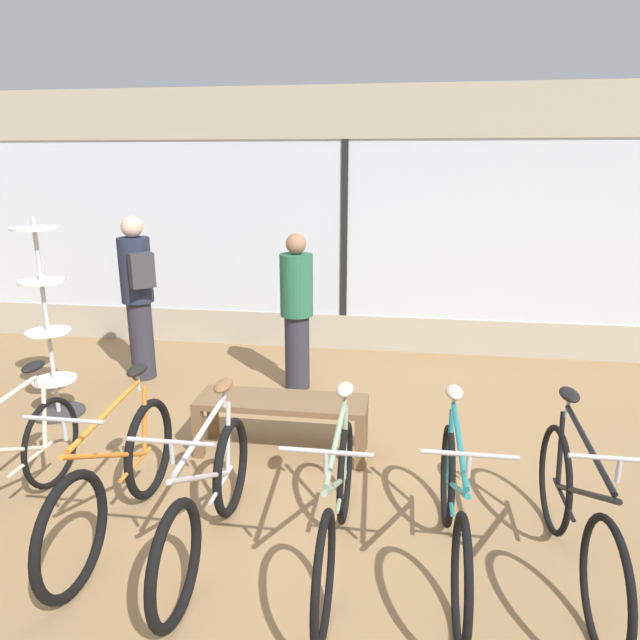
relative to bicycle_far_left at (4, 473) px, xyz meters
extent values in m
plane|color=#99754C|center=(1.80, 0.35, -0.38)|extent=(24.00, 24.00, 0.00)
cube|color=#B2A893|center=(1.80, 4.03, -0.16)|extent=(12.00, 0.08, 0.45)
cube|color=silver|center=(1.80, 4.03, 1.14)|extent=(12.00, 0.04, 2.15)
cube|color=#B2A893|center=(1.80, 4.03, 2.52)|extent=(12.00, 0.08, 0.60)
cube|color=black|center=(1.80, 4.00, 1.14)|extent=(0.08, 0.02, 2.15)
torus|color=black|center=(0.00, 0.51, -0.05)|extent=(0.04, 0.67, 0.67)
cylinder|color=beige|center=(0.00, 0.47, 0.19)|extent=(0.03, 0.11, 0.49)
cylinder|color=beige|center=(0.00, 0.27, -0.05)|extent=(0.03, 0.48, 0.03)
cylinder|color=#B2B2B7|center=(0.00, 0.43, 0.50)|extent=(0.02, 0.02, 0.14)
ellipsoid|color=black|center=(0.00, 0.43, 0.58)|extent=(0.11, 0.22, 0.06)
torus|color=black|center=(0.78, 0.50, -0.03)|extent=(0.06, 0.71, 0.71)
torus|color=black|center=(0.78, -0.50, -0.03)|extent=(0.06, 0.71, 0.71)
cylinder|color=orange|center=(0.78, -0.04, 0.21)|extent=(0.03, 0.93, 0.51)
cylinder|color=orange|center=(0.78, 0.46, 0.21)|extent=(0.03, 0.11, 0.49)
cylinder|color=orange|center=(0.78, -0.01, 0.49)|extent=(0.03, 0.86, 0.10)
cylinder|color=orange|center=(0.78, 0.28, -0.03)|extent=(0.03, 0.45, 0.03)
cylinder|color=#B2B2B7|center=(0.78, 0.42, 0.52)|extent=(0.02, 0.02, 0.14)
ellipsoid|color=black|center=(0.78, 0.42, 0.60)|extent=(0.11, 0.22, 0.06)
cylinder|color=#B2B2B7|center=(0.78, -0.44, 0.58)|extent=(0.02, 0.02, 0.12)
cylinder|color=#ADADB2|center=(0.78, -0.44, 0.64)|extent=(0.46, 0.02, 0.02)
torus|color=black|center=(1.42, 0.38, -0.05)|extent=(0.06, 0.67, 0.67)
torus|color=black|center=(1.42, -0.61, -0.05)|extent=(0.06, 0.67, 0.67)
cylinder|color=#BCBCC1|center=(1.42, -0.16, 0.19)|extent=(0.03, 0.92, 0.51)
cylinder|color=#BCBCC1|center=(1.42, 0.34, 0.19)|extent=(0.03, 0.11, 0.49)
cylinder|color=#BCBCC1|center=(1.42, -0.13, 0.46)|extent=(0.03, 0.85, 0.10)
cylinder|color=#BCBCC1|center=(1.42, 0.15, -0.05)|extent=(0.03, 0.44, 0.03)
cylinder|color=#B2B2B7|center=(1.42, 0.30, 0.50)|extent=(0.02, 0.02, 0.14)
ellipsoid|color=brown|center=(1.42, 0.30, 0.58)|extent=(0.11, 0.22, 0.06)
cylinder|color=#B2B2B7|center=(1.42, -0.55, 0.56)|extent=(0.02, 0.02, 0.12)
cylinder|color=#ADADB2|center=(1.42, -0.55, 0.62)|extent=(0.46, 0.02, 0.02)
torus|color=black|center=(2.20, 0.42, -0.05)|extent=(0.04, 0.67, 0.67)
torus|color=black|center=(2.20, -0.60, -0.05)|extent=(0.04, 0.67, 0.67)
cylinder|color=gray|center=(2.20, -0.13, 0.19)|extent=(0.03, 0.96, 0.51)
cylinder|color=gray|center=(2.20, 0.38, 0.19)|extent=(0.03, 0.11, 0.49)
cylinder|color=gray|center=(2.20, -0.10, 0.47)|extent=(0.03, 0.88, 0.10)
cylinder|color=gray|center=(2.20, 0.19, -0.05)|extent=(0.03, 0.46, 0.03)
cylinder|color=#B2B2B7|center=(2.20, 0.34, 0.50)|extent=(0.02, 0.02, 0.14)
ellipsoid|color=#B2A893|center=(2.20, 0.34, 0.58)|extent=(0.11, 0.22, 0.06)
cylinder|color=#B2B2B7|center=(2.20, -0.54, 0.56)|extent=(0.02, 0.02, 0.12)
cylinder|color=#ADADB2|center=(2.20, -0.54, 0.62)|extent=(0.46, 0.02, 0.02)
torus|color=black|center=(2.88, 0.48, -0.05)|extent=(0.04, 0.67, 0.67)
torus|color=black|center=(2.88, -0.52, -0.05)|extent=(0.04, 0.67, 0.67)
cylinder|color=#1E7A7F|center=(2.88, -0.06, 0.19)|extent=(0.03, 0.94, 0.51)
cylinder|color=#1E7A7F|center=(2.88, 0.44, 0.19)|extent=(0.03, 0.11, 0.49)
cylinder|color=#1E7A7F|center=(2.88, -0.03, 0.47)|extent=(0.03, 0.87, 0.10)
cylinder|color=#1E7A7F|center=(2.88, 0.25, -0.05)|extent=(0.03, 0.45, 0.03)
cylinder|color=#B2B2B7|center=(2.88, 0.40, 0.50)|extent=(0.02, 0.02, 0.14)
ellipsoid|color=#B2A893|center=(2.88, 0.40, 0.58)|extent=(0.11, 0.22, 0.06)
cylinder|color=#B2B2B7|center=(2.88, -0.46, 0.56)|extent=(0.02, 0.02, 0.12)
cylinder|color=#ADADB2|center=(2.88, -0.46, 0.62)|extent=(0.46, 0.02, 0.02)
torus|color=black|center=(3.57, 0.50, -0.03)|extent=(0.04, 0.71, 0.71)
torus|color=black|center=(3.57, -0.49, -0.03)|extent=(0.04, 0.71, 0.71)
cylinder|color=black|center=(3.57, -0.04, 0.21)|extent=(0.03, 0.93, 0.51)
cylinder|color=black|center=(3.57, 0.46, 0.21)|extent=(0.03, 0.11, 0.49)
cylinder|color=black|center=(3.57, -0.01, 0.48)|extent=(0.03, 0.86, 0.10)
cylinder|color=black|center=(3.57, 0.28, -0.03)|extent=(0.03, 0.45, 0.03)
cylinder|color=#B2B2B7|center=(3.57, 0.42, 0.52)|extent=(0.02, 0.02, 0.14)
ellipsoid|color=black|center=(3.57, 0.42, 0.60)|extent=(0.11, 0.22, 0.06)
cylinder|color=#B2B2B7|center=(3.57, -0.43, 0.58)|extent=(0.02, 0.02, 0.12)
cylinder|color=#ADADB2|center=(3.57, -0.43, 0.64)|extent=(0.46, 0.02, 0.02)
cylinder|color=#333333|center=(-0.70, 1.65, -0.37)|extent=(0.48, 0.48, 0.03)
cylinder|color=silver|center=(-0.70, 1.65, 0.55)|extent=(0.04, 0.04, 1.88)
cylinder|color=white|center=(-0.70, 1.65, -0.03)|extent=(0.40, 0.40, 0.02)
cylinder|color=white|center=(-0.70, 1.65, 0.44)|extent=(0.40, 0.40, 0.02)
cylinder|color=white|center=(-0.70, 1.65, 0.92)|extent=(0.40, 0.40, 0.02)
cylinder|color=white|center=(-0.70, 1.65, 1.39)|extent=(0.40, 0.40, 0.02)
cube|color=brown|center=(1.59, 1.23, 0.07)|extent=(1.40, 0.44, 0.05)
cube|color=brown|center=(0.93, 1.05, -0.17)|extent=(0.08, 0.08, 0.43)
cube|color=brown|center=(2.25, 1.05, -0.17)|extent=(0.08, 0.08, 0.43)
cube|color=brown|center=(0.93, 1.41, -0.17)|extent=(0.08, 0.08, 0.43)
cube|color=brown|center=(2.25, 1.41, -0.17)|extent=(0.08, 0.08, 0.43)
cylinder|color=#2D2D38|center=(1.46, 2.63, 0.02)|extent=(0.27, 0.27, 0.81)
cylinder|color=#286647|center=(1.46, 2.63, 0.74)|extent=(0.35, 0.35, 0.64)
sphere|color=#9E7051|center=(1.46, 2.63, 1.16)|extent=(0.21, 0.21, 0.21)
cylinder|color=#2D2D38|center=(-0.30, 2.68, 0.05)|extent=(0.37, 0.37, 0.88)
cylinder|color=#23283D|center=(-0.30, 2.68, 0.84)|extent=(0.48, 0.48, 0.69)
sphere|color=beige|center=(-0.30, 2.68, 1.30)|extent=(0.23, 0.23, 0.23)
cube|color=#38383D|center=(-0.14, 2.50, 0.87)|extent=(0.27, 0.26, 0.36)
camera|label=1|loc=(2.53, -2.98, 1.97)|focal=32.00mm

